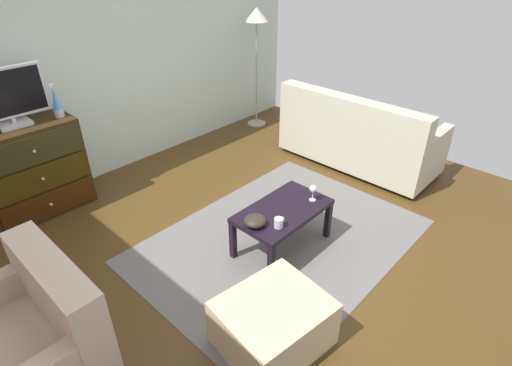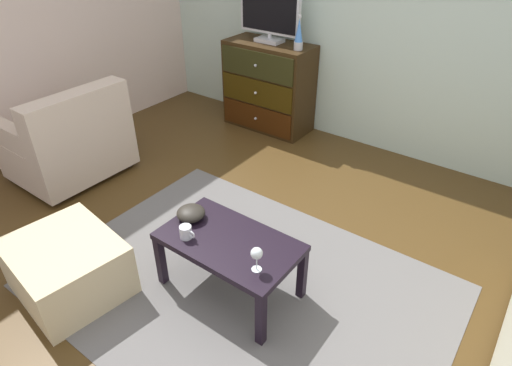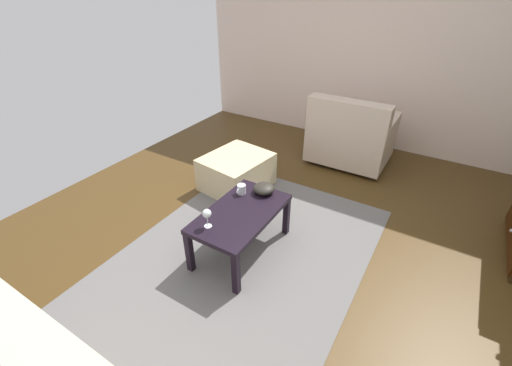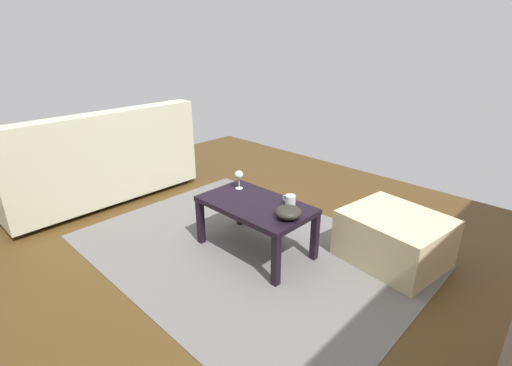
{
  "view_description": "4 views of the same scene",
  "coord_description": "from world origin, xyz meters",
  "px_view_note": "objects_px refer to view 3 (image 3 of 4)",
  "views": [
    {
      "loc": [
        -2.13,
        -2.05,
        2.43
      ],
      "look_at": [
        -0.04,
        -0.1,
        0.71
      ],
      "focal_mm": 27.98,
      "sensor_mm": 36.0,
      "label": 1
    },
    {
      "loc": [
        1.49,
        -1.79,
        2.15
      ],
      "look_at": [
        0.17,
        -0.01,
        0.72
      ],
      "focal_mm": 30.11,
      "sensor_mm": 36.0,
      "label": 2
    },
    {
      "loc": [
        1.96,
        1.0,
        2.06
      ],
      "look_at": [
        0.29,
        -0.02,
        0.84
      ],
      "focal_mm": 23.61,
      "sensor_mm": 36.0,
      "label": 3
    },
    {
      "loc": [
        -1.65,
        1.61,
        1.63
      ],
      "look_at": [
        -0.09,
        -0.02,
        0.72
      ],
      "focal_mm": 26.3,
      "sensor_mm": 36.0,
      "label": 4
    }
  ],
  "objects_px": {
    "coffee_table": "(241,217)",
    "mug": "(241,189)",
    "ottoman": "(236,172)",
    "wine_glass": "(207,214)",
    "armchair": "(351,137)",
    "bowl_decorative": "(264,188)"
  },
  "relations": [
    {
      "from": "bowl_decorative",
      "to": "armchair",
      "type": "bearing_deg",
      "value": 172.25
    },
    {
      "from": "mug",
      "to": "ottoman",
      "type": "distance_m",
      "value": 0.83
    },
    {
      "from": "coffee_table",
      "to": "armchair",
      "type": "xyz_separation_m",
      "value": [
        -2.08,
        0.26,
        -0.01
      ]
    },
    {
      "from": "armchair",
      "to": "ottoman",
      "type": "distance_m",
      "value": 1.52
    },
    {
      "from": "coffee_table",
      "to": "wine_glass",
      "type": "bearing_deg",
      "value": -20.07
    },
    {
      "from": "wine_glass",
      "to": "mug",
      "type": "distance_m",
      "value": 0.52
    },
    {
      "from": "mug",
      "to": "coffee_table",
      "type": "bearing_deg",
      "value": 31.96
    },
    {
      "from": "wine_glass",
      "to": "bowl_decorative",
      "type": "relative_size",
      "value": 0.84
    },
    {
      "from": "bowl_decorative",
      "to": "armchair",
      "type": "height_order",
      "value": "armchair"
    },
    {
      "from": "wine_glass",
      "to": "ottoman",
      "type": "distance_m",
      "value": 1.3
    },
    {
      "from": "bowl_decorative",
      "to": "armchair",
      "type": "xyz_separation_m",
      "value": [
        -1.74,
        0.24,
        -0.11
      ]
    },
    {
      "from": "mug",
      "to": "ottoman",
      "type": "xyz_separation_m",
      "value": [
        -0.62,
        -0.48,
        -0.27
      ]
    },
    {
      "from": "wine_glass",
      "to": "ottoman",
      "type": "relative_size",
      "value": 0.22
    },
    {
      "from": "coffee_table",
      "to": "ottoman",
      "type": "distance_m",
      "value": 1.06
    },
    {
      "from": "ottoman",
      "to": "bowl_decorative",
      "type": "bearing_deg",
      "value": 51.77
    },
    {
      "from": "mug",
      "to": "bowl_decorative",
      "type": "distance_m",
      "value": 0.2
    },
    {
      "from": "coffee_table",
      "to": "mug",
      "type": "height_order",
      "value": "mug"
    },
    {
      "from": "ottoman",
      "to": "wine_glass",
      "type": "bearing_deg",
      "value": 24.48
    },
    {
      "from": "mug",
      "to": "ottoman",
      "type": "relative_size",
      "value": 0.16
    },
    {
      "from": "armchair",
      "to": "mug",
      "type": "bearing_deg",
      "value": -12.12
    },
    {
      "from": "coffee_table",
      "to": "ottoman",
      "type": "bearing_deg",
      "value": -143.59
    },
    {
      "from": "wine_glass",
      "to": "armchair",
      "type": "height_order",
      "value": "armchair"
    }
  ]
}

